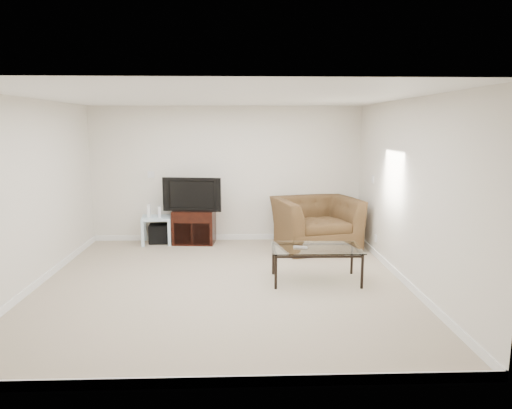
{
  "coord_description": "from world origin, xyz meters",
  "views": [
    {
      "loc": [
        0.24,
        -5.97,
        2.14
      ],
      "look_at": [
        0.5,
        1.2,
        0.9
      ],
      "focal_mm": 32.0,
      "sensor_mm": 36.0,
      "label": 1
    }
  ],
  "objects_px": {
    "tv_stand": "(194,226)",
    "subwoofer": "(159,233)",
    "side_table": "(157,230)",
    "television": "(193,194)",
    "coffee_table": "(316,264)",
    "recliner": "(316,215)"
  },
  "relations": [
    {
      "from": "side_table",
      "to": "television",
      "type": "bearing_deg",
      "value": -2.57
    },
    {
      "from": "television",
      "to": "coffee_table",
      "type": "distance_m",
      "value": 2.95
    },
    {
      "from": "television",
      "to": "subwoofer",
      "type": "xyz_separation_m",
      "value": [
        -0.66,
        0.05,
        -0.75
      ]
    },
    {
      "from": "television",
      "to": "side_table",
      "type": "bearing_deg",
      "value": -174.31
    },
    {
      "from": "recliner",
      "to": "tv_stand",
      "type": "bearing_deg",
      "value": 155.72
    },
    {
      "from": "tv_stand",
      "to": "recliner",
      "type": "bearing_deg",
      "value": -6.1
    },
    {
      "from": "tv_stand",
      "to": "coffee_table",
      "type": "bearing_deg",
      "value": -44.26
    },
    {
      "from": "tv_stand",
      "to": "subwoofer",
      "type": "xyz_separation_m",
      "value": [
        -0.66,
        0.02,
        -0.13
      ]
    },
    {
      "from": "subwoofer",
      "to": "side_table",
      "type": "bearing_deg",
      "value": -139.87
    },
    {
      "from": "television",
      "to": "side_table",
      "type": "xyz_separation_m",
      "value": [
        -0.69,
        0.03,
        -0.68
      ]
    },
    {
      "from": "recliner",
      "to": "subwoofer",
      "type": "bearing_deg",
      "value": 157.75
    },
    {
      "from": "television",
      "to": "recliner",
      "type": "xyz_separation_m",
      "value": [
        2.18,
        -0.39,
        -0.33
      ]
    },
    {
      "from": "television",
      "to": "coffee_table",
      "type": "height_order",
      "value": "television"
    },
    {
      "from": "tv_stand",
      "to": "subwoofer",
      "type": "distance_m",
      "value": 0.68
    },
    {
      "from": "coffee_table",
      "to": "side_table",
      "type": "bearing_deg",
      "value": 139.79
    },
    {
      "from": "television",
      "to": "coffee_table",
      "type": "bearing_deg",
      "value": -40.4
    },
    {
      "from": "tv_stand",
      "to": "subwoofer",
      "type": "bearing_deg",
      "value": -177.24
    },
    {
      "from": "subwoofer",
      "to": "coffee_table",
      "type": "bearing_deg",
      "value": -40.84
    },
    {
      "from": "tv_stand",
      "to": "subwoofer",
      "type": "relative_size",
      "value": 2.22
    },
    {
      "from": "recliner",
      "to": "side_table",
      "type": "bearing_deg",
      "value": 158.31
    },
    {
      "from": "television",
      "to": "subwoofer",
      "type": "distance_m",
      "value": 1.0
    },
    {
      "from": "coffee_table",
      "to": "tv_stand",
      "type": "bearing_deg",
      "value": 130.9
    }
  ]
}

